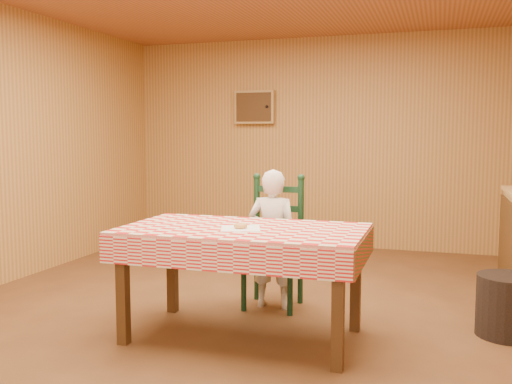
# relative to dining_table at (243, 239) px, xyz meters

# --- Properties ---
(ground) EXTENTS (6.00, 6.00, 0.00)m
(ground) POSITION_rel_dining_table_xyz_m (-0.11, 0.42, -0.69)
(ground) COLOR brown
(ground) RESTS_ON ground
(cabin_walls) EXTENTS (5.10, 6.05, 2.65)m
(cabin_walls) POSITION_rel_dining_table_xyz_m (-0.11, 0.95, 1.14)
(cabin_walls) COLOR #B58441
(cabin_walls) RESTS_ON ground
(dining_table) EXTENTS (1.66, 0.96, 0.77)m
(dining_table) POSITION_rel_dining_table_xyz_m (0.00, 0.00, 0.00)
(dining_table) COLOR #462B12
(dining_table) RESTS_ON ground
(ladder_chair) EXTENTS (0.44, 0.40, 1.08)m
(ladder_chair) POSITION_rel_dining_table_xyz_m (-0.00, 0.79, -0.18)
(ladder_chair) COLOR black
(ladder_chair) RESTS_ON ground
(seated_child) EXTENTS (0.41, 0.27, 1.12)m
(seated_child) POSITION_rel_dining_table_xyz_m (-0.00, 0.73, -0.13)
(seated_child) COLOR silver
(seated_child) RESTS_ON ground
(napkin) EXTENTS (0.33, 0.33, 0.00)m
(napkin) POSITION_rel_dining_table_xyz_m (-0.00, -0.05, 0.08)
(napkin) COLOR white
(napkin) RESTS_ON dining_table
(donut) EXTENTS (0.12, 0.12, 0.03)m
(donut) POSITION_rel_dining_table_xyz_m (-0.00, -0.05, 0.10)
(donut) COLOR #D2984B
(donut) RESTS_ON napkin
(storage_bin) EXTENTS (0.54, 0.54, 0.43)m
(storage_bin) POSITION_rel_dining_table_xyz_m (1.75, 0.59, -0.47)
(storage_bin) COLOR black
(storage_bin) RESTS_ON ground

